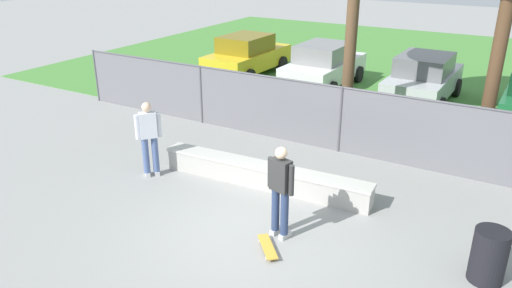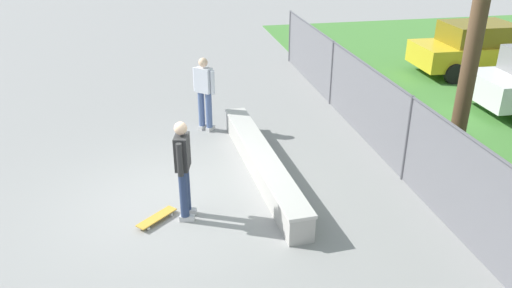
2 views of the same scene
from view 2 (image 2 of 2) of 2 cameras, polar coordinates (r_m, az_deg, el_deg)
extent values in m
plane|color=gray|center=(9.61, -8.86, -6.48)|extent=(80.00, 80.00, 0.00)
cube|color=#A8A59E|center=(10.31, 0.65, -2.33)|extent=(4.96, 0.73, 0.47)
cube|color=beige|center=(10.19, 0.65, -1.00)|extent=(5.00, 0.77, 0.06)
cube|color=beige|center=(9.22, -7.53, -7.50)|extent=(0.17, 0.28, 0.10)
cube|color=beige|center=(9.04, -7.74, -8.24)|extent=(0.17, 0.28, 0.10)
cylinder|color=navy|center=(8.97, -7.89, -4.85)|extent=(0.15, 0.15, 0.88)
cylinder|color=navy|center=(8.79, -8.12, -5.56)|extent=(0.15, 0.15, 0.88)
cube|color=#2D2D2D|center=(8.53, -8.30, -0.90)|extent=(0.42, 0.30, 0.60)
cylinder|color=#2D2D2D|center=(8.76, -8.02, -0.30)|extent=(0.10, 0.10, 0.58)
cylinder|color=#2D2D2D|center=(8.32, -8.57, -1.78)|extent=(0.10, 0.10, 0.58)
sphere|color=beige|center=(8.36, -8.48, 1.75)|extent=(0.22, 0.22, 0.22)
cube|color=gold|center=(9.09, -11.10, -8.09)|extent=(0.69, 0.73, 0.02)
cube|color=#B2B2B7|center=(8.95, -12.36, -8.92)|extent=(0.14, 0.14, 0.02)
cube|color=#B2B2B7|center=(9.25, -9.87, -7.47)|extent=(0.14, 0.14, 0.02)
cylinder|color=silver|center=(9.03, -12.71, -8.91)|extent=(0.06, 0.06, 0.05)
cylinder|color=silver|center=(8.92, -11.97, -9.29)|extent=(0.06, 0.06, 0.05)
cylinder|color=silver|center=(9.32, -10.22, -7.47)|extent=(0.06, 0.06, 0.05)
cylinder|color=silver|center=(9.22, -9.48, -7.82)|extent=(0.06, 0.06, 0.05)
cylinder|color=#4C4C51|center=(18.18, 3.83, 11.97)|extent=(0.07, 0.07, 1.78)
cylinder|color=#4C4C51|center=(14.10, 8.52, 7.89)|extent=(0.07, 0.07, 1.78)
cylinder|color=#4C4C51|center=(10.30, 16.63, 0.55)|extent=(0.07, 0.07, 1.78)
cylinder|color=#4C4C51|center=(9.99, 17.23, 5.03)|extent=(17.74, 0.05, 0.05)
cube|color=slate|center=(10.30, 16.63, 0.55)|extent=(17.74, 0.01, 1.78)
cylinder|color=brown|center=(10.70, 23.28, 10.39)|extent=(0.32, 0.32, 5.27)
cube|color=gold|center=(18.28, 23.73, 9.30)|extent=(1.90, 4.24, 0.70)
cube|color=#776413|center=(18.05, 23.70, 11.34)|extent=(1.65, 2.14, 0.64)
cylinder|color=black|center=(19.80, 25.38, 9.03)|extent=(0.23, 0.64, 0.64)
cylinder|color=black|center=(18.44, 18.64, 9.09)|extent=(0.23, 0.64, 0.64)
cylinder|color=black|center=(16.95, 21.41, 7.34)|extent=(0.23, 0.64, 0.64)
cylinder|color=black|center=(15.68, 24.37, 5.48)|extent=(0.23, 0.64, 0.64)
cube|color=beige|center=(12.64, -5.97, 1.95)|extent=(0.27, 0.25, 0.10)
cube|color=beige|center=(12.52, -5.15, 1.76)|extent=(0.27, 0.25, 0.10)
cylinder|color=#475B89|center=(12.44, -6.15, 3.98)|extent=(0.15, 0.15, 0.88)
cylinder|color=#475B89|center=(12.31, -5.31, 3.80)|extent=(0.15, 0.15, 0.88)
cube|color=silver|center=(12.13, -5.88, 7.15)|extent=(0.42, 0.43, 0.60)
cylinder|color=silver|center=(12.28, -6.84, 7.23)|extent=(0.10, 0.10, 0.58)
cylinder|color=silver|center=(12.00, -4.90, 6.89)|extent=(0.10, 0.10, 0.58)
sphere|color=beige|center=(12.01, -5.97, 9.11)|extent=(0.22, 0.22, 0.22)
camera|label=1|loc=(7.89, -72.48, 9.47)|focal=34.43mm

